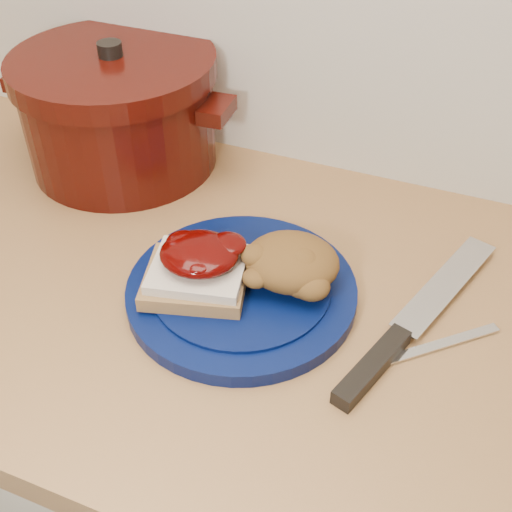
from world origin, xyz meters
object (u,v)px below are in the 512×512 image
at_px(chef_knife, 394,342).
at_px(butter_knife, 438,345).
at_px(dutch_oven, 119,110).
at_px(pepper_grinder, 82,114).
at_px(plate, 242,291).

bearing_deg(chef_knife, butter_knife, -48.48).
distance_m(butter_knife, dutch_oven, 0.55).
xyz_separation_m(chef_knife, pepper_grinder, (-0.52, 0.21, 0.06)).
bearing_deg(chef_knife, pepper_grinder, 85.96).
distance_m(plate, dutch_oven, 0.36).
bearing_deg(butter_knife, chef_knife, 161.18).
bearing_deg(butter_knife, pepper_grinder, 118.94).
xyz_separation_m(butter_knife, dutch_oven, (-0.51, 0.20, 0.08)).
xyz_separation_m(plate, pepper_grinder, (-0.34, 0.20, 0.06)).
height_order(dutch_oven, pepper_grinder, dutch_oven).
bearing_deg(pepper_grinder, dutch_oven, 10.50).
bearing_deg(pepper_grinder, plate, -30.25).
bearing_deg(pepper_grinder, butter_knife, -18.54).
xyz_separation_m(plate, butter_knife, (0.23, 0.01, -0.01)).
xyz_separation_m(plate, chef_knife, (0.18, -0.01, 0.00)).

